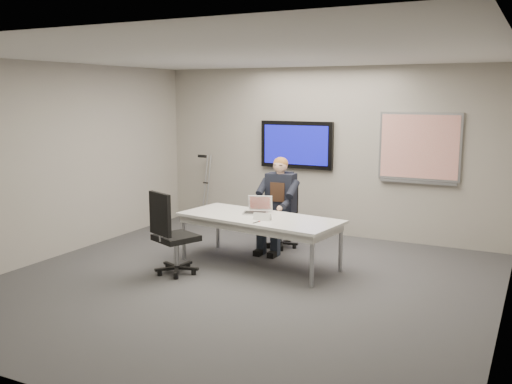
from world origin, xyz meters
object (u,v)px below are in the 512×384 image
at_px(conference_table, 259,222).
at_px(office_chair_far, 282,227).
at_px(seated_person, 276,214).
at_px(office_chair_near, 173,249).
at_px(laptop, 258,209).

height_order(conference_table, office_chair_far, office_chair_far).
bearing_deg(conference_table, seated_person, 106.44).
height_order(office_chair_far, office_chair_near, office_chair_near).
bearing_deg(seated_person, office_chair_far, 89.09).
xyz_separation_m(office_chair_near, laptop, (0.69, 1.08, 0.40)).
relative_size(office_chair_far, laptop, 2.43).
xyz_separation_m(seated_person, laptop, (-0.01, -0.58, 0.18)).
distance_m(office_chair_near, laptop, 1.35).
bearing_deg(office_chair_near, laptop, -100.11).
distance_m(conference_table, office_chair_near, 1.23).
bearing_deg(laptop, seated_person, 69.98).
height_order(seated_person, laptop, seated_person).
xyz_separation_m(office_chair_near, seated_person, (0.71, 1.66, 0.22)).
distance_m(conference_table, seated_person, 0.80).
relative_size(office_chair_near, seated_person, 0.79).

